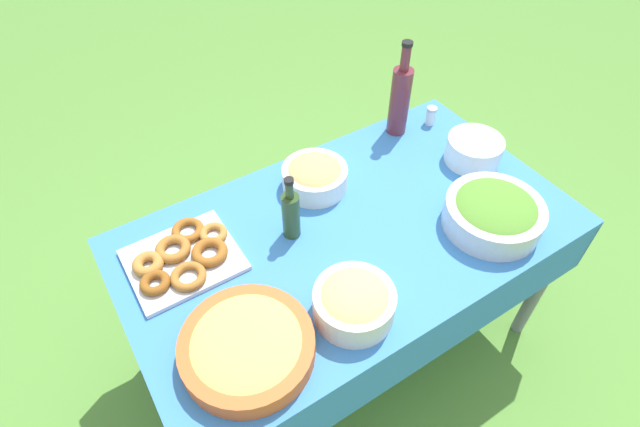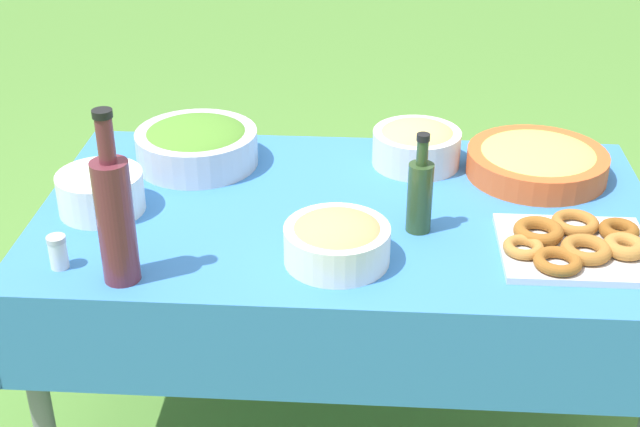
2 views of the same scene
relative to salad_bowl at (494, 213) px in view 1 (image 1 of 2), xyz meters
The scene contains 11 objects.
ground_plane 0.90m from the salad_bowl, 150.69° to the left, with size 14.00×14.00×0.00m, color #568C38.
picnic_table 0.49m from the salad_bowl, 150.69° to the left, with size 1.48×0.85×0.72m.
salad_bowl is the anchor object (origin of this frame).
pasta_bowl 0.58m from the salad_bowl, behind, with size 0.23×0.23×0.11m.
donut_platter 1.00m from the salad_bowl, 156.45° to the left, with size 0.35×0.32×0.05m.
plate_stack 0.33m from the salad_bowl, 56.52° to the left, with size 0.20×0.20×0.10m.
olive_oil_bottle 0.66m from the salad_bowl, 150.94° to the left, with size 0.06×0.06×0.24m.
wine_bottle 0.58m from the salad_bowl, 84.59° to the left, with size 0.08×0.08×0.38m.
bread_bowl 0.61m from the salad_bowl, 130.07° to the left, with size 0.23×0.23×0.10m.
fruit_bowl 0.89m from the salad_bowl, behind, with size 0.36×0.36×0.08m.
salt_shaker 0.57m from the salad_bowl, 69.40° to the left, with size 0.04×0.04×0.08m.
Camera 1 is at (-0.66, -0.86, 1.95)m, focal length 28.00 mm.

